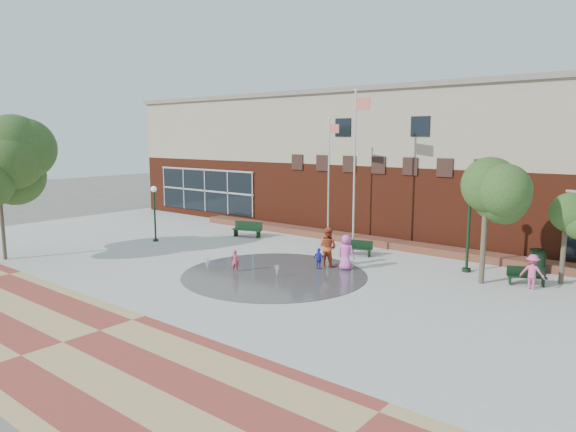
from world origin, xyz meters
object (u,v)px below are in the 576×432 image
Objects in this scene: flagpole_left at (329,175)px; child_splash at (235,261)px; bench_left at (247,232)px; trash_can at (538,262)px; flagpole_right at (355,164)px.

flagpole_left reaches higher than child_splash.
flagpole_left is 3.69× the size of bench_left.
flagpole_left is at bearing -4.40° from bench_left.
trash_can is (10.99, 0.81, -3.48)m from flagpole_left.
trash_can is 13.87m from child_splash.
child_splash reaches higher than bench_left.
flagpole_left is at bearing 169.69° from flagpole_right.
flagpole_right is at bearing -14.56° from bench_left.
child_splash is (-0.04, -7.60, -3.54)m from flagpole_left.
child_splash is at bearing -66.09° from bench_left.
flagpole_left is 11.56m from trash_can.
flagpole_right reaches higher than bench_left.
trash_can reaches higher than child_splash.
flagpole_right is (2.28, -0.94, 0.77)m from flagpole_left.
trash_can is at bearing 23.35° from flagpole_right.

